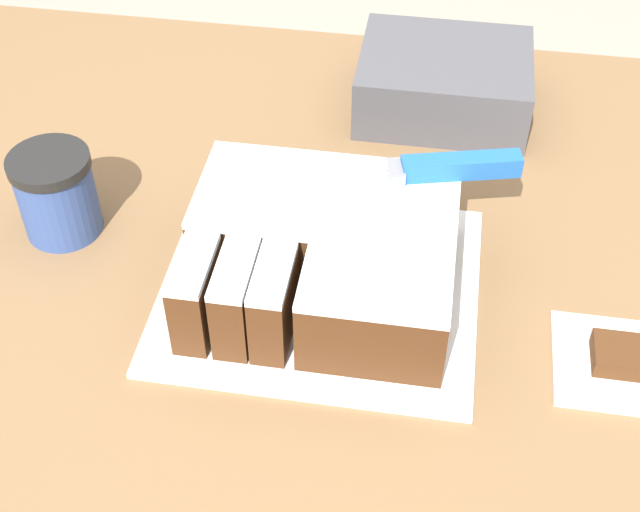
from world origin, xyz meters
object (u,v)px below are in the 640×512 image
Objects in this scene: cake_board at (320,288)px; storage_box at (444,82)px; cake at (324,254)px; coffee_cup at (57,194)px; knife at (427,170)px; brownie at (617,355)px.

cake_board is 0.37m from storage_box.
cake is 1.23× the size of storage_box.
coffee_cup is at bearing 170.42° from cake_board.
knife is 0.40m from coffee_cup.
cake_board is 7.22× the size of brownie.
coffee_cup is 0.50m from storage_box.
knife is at bearing 5.48° from coffee_cup.
cake reaches higher than cake_board.
storage_box is at bearing 36.71° from coffee_cup.
cake_board is at bearing -9.58° from coffee_cup.
cake_board is at bearing 27.94° from knife.
coffee_cup is 0.46× the size of storage_box.
storage_box is (0.40, 0.30, -0.01)m from coffee_cup.
cake is 0.87× the size of knife.
brownie is (0.29, -0.05, 0.01)m from cake_board.
brownie is at bearing -9.98° from coffee_cup.
storage_box is at bearing 73.41° from cake_board.
cake is at bearing -106.20° from storage_box.
cake_board is at bearing -106.59° from storage_box.
storage_box is (0.10, 0.35, -0.01)m from cake.
cake_board is 0.16m from knife.
coffee_cup is at bearing -143.29° from storage_box.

